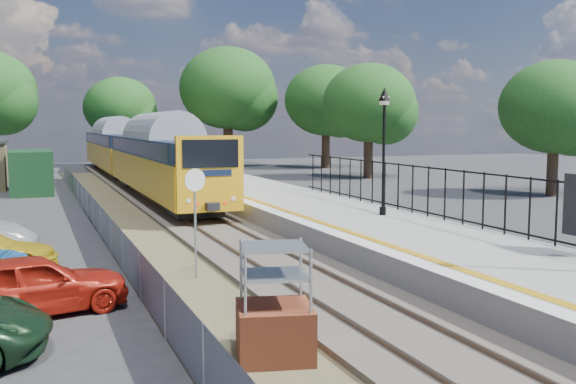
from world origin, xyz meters
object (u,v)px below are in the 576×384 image
brick_plinth (275,305)px  train (133,151)px  speed_sign (195,204)px  car_red (32,285)px  victorian_lamp_north (384,121)px

brick_plinth → train: bearing=85.6°
speed_sign → car_red: size_ratio=0.74×
victorian_lamp_north → speed_sign: victorian_lamp_north is taller
victorian_lamp_north → speed_sign: size_ratio=1.53×
victorian_lamp_north → car_red: 13.51m
train → car_red: (-6.58, -29.97, -1.65)m
victorian_lamp_north → car_red: victorian_lamp_north is taller
brick_plinth → car_red: bearing=131.3°
victorian_lamp_north → brick_plinth: victorian_lamp_north is taller
brick_plinth → car_red: brick_plinth is taller
victorian_lamp_north → train: (-5.30, 24.62, -1.96)m
victorian_lamp_north → train: size_ratio=0.11×
victorian_lamp_north → brick_plinth: bearing=-128.8°
victorian_lamp_north → car_red: (-11.88, -5.35, -3.61)m
speed_sign → car_red: speed_sign is taller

